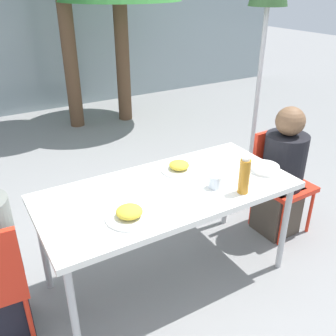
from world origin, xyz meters
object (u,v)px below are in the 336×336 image
object	(u,v)px
person_right	(282,176)
bottle	(244,176)
chair_right	(278,173)
drinking_cup	(215,182)
salad_bowl	(265,168)

from	to	relation	value
person_right	bottle	world-z (taller)	person_right
chair_right	person_right	bearing A→B (deg)	58.11
chair_right	drinking_cup	world-z (taller)	chair_right
chair_right	bottle	xyz separation A→B (m)	(-0.75, -0.39, 0.36)
chair_right	bottle	world-z (taller)	bottle
chair_right	salad_bowl	size ratio (longest dim) A/B	4.43
bottle	drinking_cup	distance (m)	0.20
bottle	salad_bowl	size ratio (longest dim) A/B	1.26
drinking_cup	salad_bowl	xyz separation A→B (m)	(0.44, 0.01, -0.02)
person_right	drinking_cup	size ratio (longest dim) A/B	13.05
person_right	drinking_cup	distance (m)	0.87
drinking_cup	bottle	bearing A→B (deg)	-50.21
bottle	drinking_cup	xyz separation A→B (m)	(-0.12, 0.14, -0.08)
bottle	salad_bowl	bearing A→B (deg)	24.06
drinking_cup	salad_bowl	size ratio (longest dim) A/B	0.44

